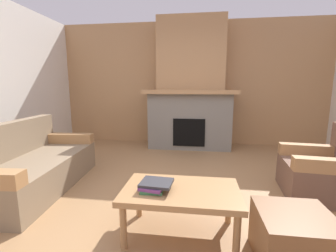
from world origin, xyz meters
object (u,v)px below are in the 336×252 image
Objects in this scene: coffee_table at (181,195)px; ottoman at (294,240)px; armchair at (323,172)px; couch at (32,167)px; fireplace at (190,93)px.

coffee_table is 0.89m from ottoman.
armchair is at bearing 57.14° from ottoman.
couch is 3.58× the size of ottoman.
couch is 2.95m from ottoman.
armchair is 0.85× the size of coffee_table.
armchair is (3.57, 0.28, 0.01)m from couch.
couch is 2.19× the size of armchair.
fireplace is 3.57m from ottoman.
couch is at bearing -128.37° from fireplace.
fireplace reaches higher than armchair.
armchair is (1.67, -2.13, -0.87)m from fireplace.
ottoman is (0.89, -3.32, -0.96)m from fireplace.
armchair is at bearing -51.91° from fireplace.
couch is (-1.91, -2.41, -0.88)m from fireplace.
fireplace is 1.45× the size of couch.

